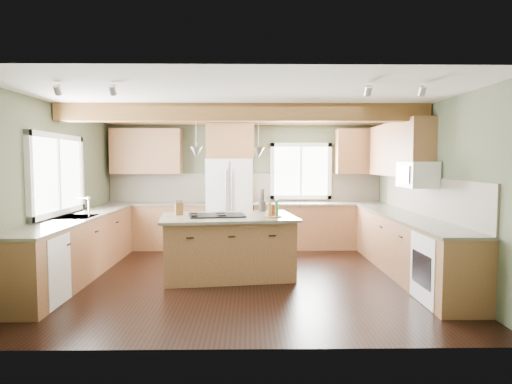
{
  "coord_description": "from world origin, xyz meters",
  "views": [
    {
      "loc": [
        0.1,
        -6.35,
        1.73
      ],
      "look_at": [
        0.19,
        0.3,
        1.27
      ],
      "focal_mm": 30.0,
      "sensor_mm": 36.0,
      "label": 1
    }
  ],
  "objects": [
    {
      "name": "ceiling",
      "position": [
        0.0,
        0.0,
        2.6
      ],
      "size": [
        5.6,
        5.6,
        0.0
      ],
      "primitive_type": "plane",
      "rotation": [
        3.14,
        0.0,
        0.0
      ],
      "color": "silver",
      "rests_on": "wall_back"
    },
    {
      "name": "base_cab_back_right",
      "position": [
        1.49,
        2.2,
        0.44
      ],
      "size": [
        2.62,
        0.6,
        0.88
      ],
      "primitive_type": "cube",
      "color": "brown",
      "rests_on": "floor"
    },
    {
      "name": "island",
      "position": [
        -0.24,
        0.1,
        0.44
      ],
      "size": [
        2.02,
        1.4,
        0.88
      ],
      "primitive_type": "cube",
      "rotation": [
        0.0,
        0.0,
        0.14
      ],
      "color": "olive",
      "rests_on": "floor"
    },
    {
      "name": "counter_back_right",
      "position": [
        1.49,
        2.2,
        0.9
      ],
      "size": [
        2.66,
        0.64,
        0.04
      ],
      "primitive_type": "cube",
      "color": "#4E4539",
      "rests_on": "base_cab_back_right"
    },
    {
      "name": "base_cab_back_left",
      "position": [
        -1.79,
        2.2,
        0.44
      ],
      "size": [
        2.02,
        0.6,
        0.88
      ],
      "primitive_type": "cube",
      "color": "brown",
      "rests_on": "floor"
    },
    {
      "name": "backsplash_back",
      "position": [
        0.0,
        2.48,
        1.21
      ],
      "size": [
        5.58,
        0.03,
        0.58
      ],
      "primitive_type": "cube",
      "color": "brown",
      "rests_on": "wall_back"
    },
    {
      "name": "microwave",
      "position": [
        2.58,
        -0.05,
        1.55
      ],
      "size": [
        0.4,
        0.7,
        0.38
      ],
      "primitive_type": "cube",
      "color": "white",
      "rests_on": "wall_right"
    },
    {
      "name": "window_back",
      "position": [
        1.15,
        2.48,
        1.55
      ],
      "size": [
        1.1,
        0.04,
        1.0
      ],
      "primitive_type": "cube",
      "color": "white",
      "rests_on": "wall_back"
    },
    {
      "name": "wall_right",
      "position": [
        2.8,
        0.0,
        1.3
      ],
      "size": [
        0.0,
        5.0,
        5.0
      ],
      "primitive_type": "plane",
      "rotation": [
        1.57,
        0.0,
        -1.57
      ],
      "color": "#484F38",
      "rests_on": "ground"
    },
    {
      "name": "upper_cab_right",
      "position": [
        2.62,
        0.9,
        1.95
      ],
      "size": [
        0.35,
        2.2,
        0.9
      ],
      "primitive_type": "cube",
      "color": "brown",
      "rests_on": "wall_right"
    },
    {
      "name": "wall_left",
      "position": [
        -2.8,
        0.0,
        1.3
      ],
      "size": [
        0.0,
        5.0,
        5.0
      ],
      "primitive_type": "plane",
      "rotation": [
        1.57,
        0.0,
        1.57
      ],
      "color": "#484F38",
      "rests_on": "ground"
    },
    {
      "name": "base_cab_right",
      "position": [
        2.5,
        0.05,
        0.44
      ],
      "size": [
        0.6,
        3.7,
        0.88
      ],
      "primitive_type": "cube",
      "color": "brown",
      "rests_on": "floor"
    },
    {
      "name": "upper_cab_back_corner",
      "position": [
        2.3,
        2.33,
        1.95
      ],
      "size": [
        0.9,
        0.35,
        0.9
      ],
      "primitive_type": "cube",
      "color": "brown",
      "rests_on": "wall_back"
    },
    {
      "name": "upper_cab_over_fridge",
      "position": [
        -0.3,
        2.33,
        2.15
      ],
      "size": [
        0.96,
        0.35,
        0.7
      ],
      "primitive_type": "cube",
      "color": "brown",
      "rests_on": "wall_back"
    },
    {
      "name": "pendant_left",
      "position": [
        -0.7,
        0.03,
        1.88
      ],
      "size": [
        0.18,
        0.18,
        0.16
      ],
      "primitive_type": "cone",
      "rotation": [
        3.14,
        0.0,
        0.0
      ],
      "color": "#B2B2B7",
      "rests_on": "ceiling"
    },
    {
      "name": "bottle_tray",
      "position": [
        0.44,
        -0.04,
        1.04
      ],
      "size": [
        0.27,
        0.27,
        0.24
      ],
      "primitive_type": null,
      "rotation": [
        0.0,
        0.0,
        0.03
      ],
      "color": "brown",
      "rests_on": "island_top"
    },
    {
      "name": "base_cab_left",
      "position": [
        -2.5,
        0.05,
        0.44
      ],
      "size": [
        0.6,
        3.7,
        0.88
      ],
      "primitive_type": "cube",
      "color": "brown",
      "rests_on": "floor"
    },
    {
      "name": "knife_block",
      "position": [
        -0.99,
        0.2,
        1.01
      ],
      "size": [
        0.13,
        0.12,
        0.19
      ],
      "primitive_type": "cube",
      "rotation": [
        0.0,
        0.0,
        0.32
      ],
      "color": "brown",
      "rests_on": "island_top"
    },
    {
      "name": "counter_back_left",
      "position": [
        -1.79,
        2.2,
        0.9
      ],
      "size": [
        2.06,
        0.64,
        0.04
      ],
      "primitive_type": "cube",
      "color": "#4E4539",
      "rests_on": "base_cab_back_left"
    },
    {
      "name": "faucet",
      "position": [
        -2.32,
        0.05,
        1.05
      ],
      "size": [
        0.02,
        0.02,
        0.28
      ],
      "primitive_type": "cylinder",
      "color": "#B2B2B7",
      "rests_on": "sink"
    },
    {
      "name": "floor",
      "position": [
        0.0,
        0.0,
        0.0
      ],
      "size": [
        5.6,
        5.6,
        0.0
      ],
      "primitive_type": "plane",
      "color": "black",
      "rests_on": "ground"
    },
    {
      "name": "pendant_right",
      "position": [
        0.23,
        0.17,
        1.88
      ],
      "size": [
        0.18,
        0.18,
        0.16
      ],
      "primitive_type": "cone",
      "rotation": [
        3.14,
        0.0,
        0.0
      ],
      "color": "#B2B2B7",
      "rests_on": "ceiling"
    },
    {
      "name": "oven",
      "position": [
        2.49,
        -1.25,
        0.43
      ],
      "size": [
        0.6,
        0.72,
        0.84
      ],
      "primitive_type": "cube",
      "color": "white",
      "rests_on": "floor"
    },
    {
      "name": "island_top",
      "position": [
        -0.24,
        0.1,
        0.9
      ],
      "size": [
        2.16,
        1.54,
        0.04
      ],
      "primitive_type": "cube",
      "rotation": [
        0.0,
        0.0,
        0.14
      ],
      "color": "#4E4539",
      "rests_on": "island"
    },
    {
      "name": "window_left",
      "position": [
        -2.78,
        0.05,
        1.55
      ],
      "size": [
        0.04,
        1.6,
        1.05
      ],
      "primitive_type": "cube",
      "color": "white",
      "rests_on": "wall_left"
    },
    {
      "name": "soffit_trim",
      "position": [
        0.0,
        2.4,
        2.54
      ],
      "size": [
        5.55,
        0.2,
        0.1
      ],
      "primitive_type": "cube",
      "color": "brown",
      "rests_on": "ceiling"
    },
    {
      "name": "refrigerator",
      "position": [
        -0.3,
        2.12,
        0.9
      ],
      "size": [
        0.9,
        0.74,
        1.8
      ],
      "primitive_type": "cube",
      "color": "white",
      "rests_on": "floor"
    },
    {
      "name": "counter_left",
      "position": [
        -2.5,
        0.05,
        0.9
      ],
      "size": [
        0.64,
        3.74,
        0.04
      ],
      "primitive_type": "cube",
      "color": "#4E4539",
      "rests_on": "base_cab_left"
    },
    {
      "name": "ceiling_beam",
      "position": [
        0.0,
        0.1,
        2.47
      ],
      "size": [
        5.55,
        0.26,
        0.26
      ],
      "primitive_type": "cube",
      "color": "brown",
      "rests_on": "ceiling"
    },
    {
      "name": "backsplash_right",
      "position": [
        2.78,
        0.05,
        1.21
      ],
      "size": [
        0.03,
        3.7,
        0.58
      ],
      "primitive_type": "cube",
      "color": "brown",
      "rests_on": "wall_right"
    },
    {
      "name": "wall_back",
      "position": [
        0.0,
        2.5,
        1.3
      ],
      "size": [
        5.6,
        0.0,
        5.6
      ],
      "primitive_type": "plane",
      "rotation": [
        1.57,
        0.0,
        0.0
      ],
      "color": "#484F38",
      "rests_on": "ground"
    },
    {
      "name": "utensil_crock",
      "position": [
        0.3,
        0.7,
        1.0
      ],
      "size": [
        0.14,
        0.14,
        0.17
      ],
      "primitive_type": "cylinder",
      "rotation": [
        0.0,
        0.0,
        0.13
      ],
      "color": "#433A35",
      "rests_on": "island_top"
    },
    {
      "name": "sink",
      "position": [
        -2.5,
        0.05,
        0.91
      ],
      "size": [
        0.5,
        0.65,
        0.03
      ],
      "primitive_type": "cube",
      "color": "#262628",
      "rests_on": "counter_left"
    },
    {
      "name": "counter_right",
      "position": [
        2.5,
        0.05,
        0.9
      ],
      "size": [
        0.64,
        3.74,
        0.04
      ],
      "primitive_type": "cube",
      "color": "#4E4539",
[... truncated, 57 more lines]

